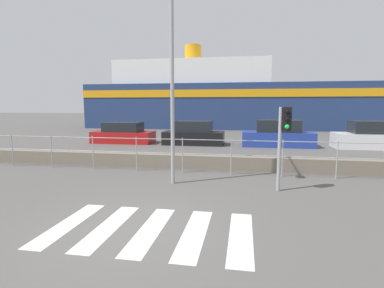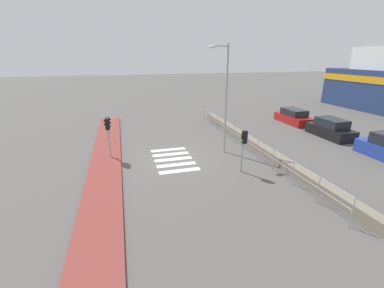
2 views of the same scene
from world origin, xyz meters
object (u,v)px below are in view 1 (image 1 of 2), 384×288
(parked_car_white, at_px, (376,137))
(parked_car_black, at_px, (194,134))
(traffic_light_far, at_px, (284,130))
(parked_car_red, at_px, (123,134))
(parked_car_blue, at_px, (278,135))
(streetlamp, at_px, (170,46))
(ferry_boat, at_px, (218,100))

(parked_car_white, bearing_deg, parked_car_black, 180.00)
(traffic_light_far, bearing_deg, parked_car_black, 113.43)
(parked_car_red, xyz_separation_m, parked_car_blue, (9.91, 0.00, 0.10))
(streetlamp, distance_m, parked_car_blue, 11.23)
(traffic_light_far, distance_m, parked_car_red, 13.43)
(parked_car_black, bearing_deg, streetlamp, -84.51)
(ferry_boat, xyz_separation_m, parked_car_white, (10.43, -14.91, -2.40))
(streetlamp, bearing_deg, traffic_light_far, -1.37)
(parked_car_black, xyz_separation_m, parked_car_white, (10.66, -0.00, 0.04))
(traffic_light_far, xyz_separation_m, parked_car_red, (-9.02, 9.87, -1.21))
(traffic_light_far, height_order, parked_car_blue, traffic_light_far)
(ferry_boat, height_order, parked_car_red, ferry_boat)
(streetlamp, relative_size, ferry_boat, 0.23)
(parked_car_blue, bearing_deg, parked_car_black, 180.00)
(traffic_light_far, height_order, parked_car_white, traffic_light_far)
(parked_car_red, relative_size, parked_car_blue, 0.94)
(parked_car_black, xyz_separation_m, parked_car_blue, (5.16, 0.00, 0.04))
(parked_car_black, distance_m, parked_car_blue, 5.16)
(streetlamp, relative_size, parked_car_black, 1.82)
(streetlamp, xyz_separation_m, ferry_boat, (-0.72, 24.69, -1.15))
(parked_car_white, bearing_deg, parked_car_blue, 180.00)
(streetlamp, distance_m, parked_car_white, 14.24)
(traffic_light_far, height_order, ferry_boat, ferry_boat)
(parked_car_red, height_order, parked_car_white, parked_car_white)
(traffic_light_far, bearing_deg, streetlamp, 178.63)
(ferry_boat, relative_size, parked_car_red, 7.43)
(streetlamp, xyz_separation_m, parked_car_blue, (4.22, 9.79, -3.55))
(traffic_light_far, bearing_deg, parked_car_blue, 84.88)
(parked_car_red, xyz_separation_m, parked_car_black, (4.75, 0.00, 0.05))
(parked_car_black, bearing_deg, parked_car_blue, 0.00)
(streetlamp, height_order, ferry_boat, ferry_boat)
(traffic_light_far, distance_m, streetlamp, 4.13)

